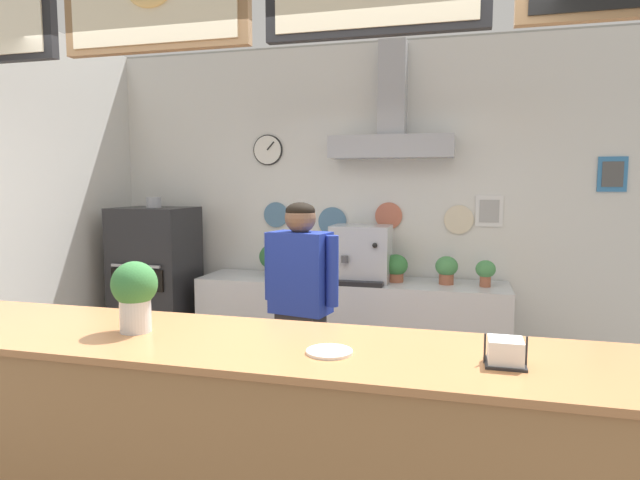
{
  "coord_description": "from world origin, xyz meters",
  "views": [
    {
      "loc": [
        0.91,
        -2.61,
        1.76
      ],
      "look_at": [
        0.04,
        0.69,
        1.4
      ],
      "focal_mm": 30.22,
      "sensor_mm": 36.0,
      "label": 1
    }
  ],
  "objects_px": {
    "potted_thyme": "(274,258)",
    "condiment_plate": "(329,352)",
    "basil_vase": "(135,294)",
    "espresso_machine": "(361,254)",
    "pizza_oven": "(156,286)",
    "napkin_holder": "(505,353)",
    "potted_basil": "(486,271)",
    "shop_worker": "(301,315)",
    "potted_rosemary": "(396,267)",
    "potted_oregano": "(447,269)"
  },
  "relations": [
    {
      "from": "potted_oregano",
      "to": "potted_rosemary",
      "type": "height_order",
      "value": "same"
    },
    {
      "from": "shop_worker",
      "to": "potted_rosemary",
      "type": "xyz_separation_m",
      "value": [
        0.46,
        1.38,
        0.13
      ]
    },
    {
      "from": "potted_rosemary",
      "to": "napkin_holder",
      "type": "distance_m",
      "value": 2.77
    },
    {
      "from": "espresso_machine",
      "to": "potted_basil",
      "type": "bearing_deg",
      "value": 0.83
    },
    {
      "from": "potted_basil",
      "to": "potted_rosemary",
      "type": "bearing_deg",
      "value": 177.25
    },
    {
      "from": "pizza_oven",
      "to": "potted_oregano",
      "type": "bearing_deg",
      "value": 3.65
    },
    {
      "from": "potted_thyme",
      "to": "basil_vase",
      "type": "bearing_deg",
      "value": -84.07
    },
    {
      "from": "basil_vase",
      "to": "potted_rosemary",
      "type": "bearing_deg",
      "value": 71.67
    },
    {
      "from": "potted_basil",
      "to": "napkin_holder",
      "type": "distance_m",
      "value": 2.64
    },
    {
      "from": "potted_rosemary",
      "to": "basil_vase",
      "type": "bearing_deg",
      "value": -108.33
    },
    {
      "from": "pizza_oven",
      "to": "shop_worker",
      "type": "distance_m",
      "value": 2.18
    },
    {
      "from": "condiment_plate",
      "to": "basil_vase",
      "type": "relative_size",
      "value": 0.58
    },
    {
      "from": "shop_worker",
      "to": "potted_oregano",
      "type": "height_order",
      "value": "shop_worker"
    },
    {
      "from": "shop_worker",
      "to": "condiment_plate",
      "type": "height_order",
      "value": "shop_worker"
    },
    {
      "from": "potted_thyme",
      "to": "condiment_plate",
      "type": "xyz_separation_m",
      "value": [
        1.2,
        -2.69,
        0.03
      ]
    },
    {
      "from": "pizza_oven",
      "to": "napkin_holder",
      "type": "relative_size",
      "value": 10.53
    },
    {
      "from": "condiment_plate",
      "to": "basil_vase",
      "type": "xyz_separation_m",
      "value": [
        -0.93,
        0.08,
        0.17
      ]
    },
    {
      "from": "espresso_machine",
      "to": "potted_rosemary",
      "type": "height_order",
      "value": "espresso_machine"
    },
    {
      "from": "basil_vase",
      "to": "potted_oregano",
      "type": "bearing_deg",
      "value": 63.46
    },
    {
      "from": "napkin_holder",
      "to": "condiment_plate",
      "type": "bearing_deg",
      "value": -177.18
    },
    {
      "from": "espresso_machine",
      "to": "potted_thyme",
      "type": "bearing_deg",
      "value": 177.1
    },
    {
      "from": "potted_basil",
      "to": "napkin_holder",
      "type": "xyz_separation_m",
      "value": [
        -0.04,
        -2.63,
        0.11
      ]
    },
    {
      "from": "potted_thyme",
      "to": "potted_rosemary",
      "type": "xyz_separation_m",
      "value": [
        1.14,
        0.01,
        -0.04
      ]
    },
    {
      "from": "potted_basil",
      "to": "potted_oregano",
      "type": "bearing_deg",
      "value": 174.51
    },
    {
      "from": "potted_basil",
      "to": "condiment_plate",
      "type": "xyz_separation_m",
      "value": [
        -0.7,
        -2.67,
        0.07
      ]
    },
    {
      "from": "potted_basil",
      "to": "condiment_plate",
      "type": "height_order",
      "value": "potted_basil"
    },
    {
      "from": "pizza_oven",
      "to": "condiment_plate",
      "type": "bearing_deg",
      "value": -47.17
    },
    {
      "from": "espresso_machine",
      "to": "potted_oregano",
      "type": "xyz_separation_m",
      "value": [
        0.74,
        0.05,
        -0.11
      ]
    },
    {
      "from": "condiment_plate",
      "to": "napkin_holder",
      "type": "xyz_separation_m",
      "value": [
        0.67,
        0.03,
        0.04
      ]
    },
    {
      "from": "pizza_oven",
      "to": "potted_rosemary",
      "type": "bearing_deg",
      "value": 4.49
    },
    {
      "from": "potted_thyme",
      "to": "napkin_holder",
      "type": "xyz_separation_m",
      "value": [
        1.86,
        -2.66,
        0.07
      ]
    },
    {
      "from": "potted_thyme",
      "to": "potted_basil",
      "type": "distance_m",
      "value": 1.9
    },
    {
      "from": "shop_worker",
      "to": "potted_rosemary",
      "type": "bearing_deg",
      "value": -96.83
    },
    {
      "from": "pizza_oven",
      "to": "napkin_holder",
      "type": "bearing_deg",
      "value": -39.66
    },
    {
      "from": "espresso_machine",
      "to": "napkin_holder",
      "type": "xyz_separation_m",
      "value": [
        1.03,
        -2.62,
        0.0
      ]
    },
    {
      "from": "potted_oregano",
      "to": "potted_basil",
      "type": "xyz_separation_m",
      "value": [
        0.32,
        -0.03,
        -0.0
      ]
    },
    {
      "from": "espresso_machine",
      "to": "condiment_plate",
      "type": "height_order",
      "value": "espresso_machine"
    },
    {
      "from": "espresso_machine",
      "to": "napkin_holder",
      "type": "height_order",
      "value": "espresso_machine"
    },
    {
      "from": "potted_basil",
      "to": "condiment_plate",
      "type": "distance_m",
      "value": 2.76
    },
    {
      "from": "espresso_machine",
      "to": "potted_thyme",
      "type": "relative_size",
      "value": 1.67
    },
    {
      "from": "shop_worker",
      "to": "espresso_machine",
      "type": "bearing_deg",
      "value": -85.13
    },
    {
      "from": "basil_vase",
      "to": "napkin_holder",
      "type": "height_order",
      "value": "basil_vase"
    },
    {
      "from": "shop_worker",
      "to": "condiment_plate",
      "type": "bearing_deg",
      "value": 123.15
    },
    {
      "from": "potted_rosemary",
      "to": "basil_vase",
      "type": "distance_m",
      "value": 2.77
    },
    {
      "from": "pizza_oven",
      "to": "potted_oregano",
      "type": "relative_size",
      "value": 6.68
    },
    {
      "from": "potted_rosemary",
      "to": "condiment_plate",
      "type": "relative_size",
      "value": 1.31
    },
    {
      "from": "shop_worker",
      "to": "potted_basil",
      "type": "relative_size",
      "value": 7.28
    },
    {
      "from": "condiment_plate",
      "to": "napkin_holder",
      "type": "bearing_deg",
      "value": 2.82
    },
    {
      "from": "pizza_oven",
      "to": "condiment_plate",
      "type": "distance_m",
      "value": 3.46
    },
    {
      "from": "napkin_holder",
      "to": "pizza_oven",
      "type": "bearing_deg",
      "value": 140.34
    }
  ]
}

